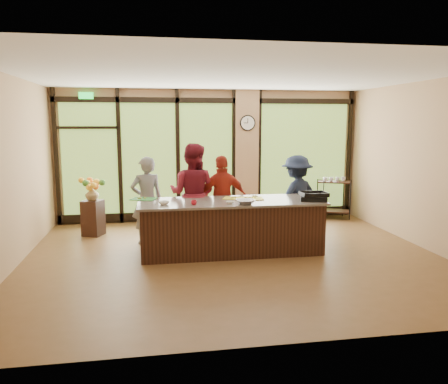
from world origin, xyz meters
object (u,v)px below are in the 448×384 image
object	(u,v)px
cook_left	(147,200)
roasting_pan	(314,198)
island_base	(231,227)
flower_stand	(93,218)
cook_right	(296,197)
bar_cart	(334,194)

from	to	relation	value
cook_left	roasting_pan	distance (m)	3.05
island_base	flower_stand	xyz separation A→B (m)	(-2.54, 1.59, -0.08)
cook_right	bar_cart	bearing A→B (deg)	-158.28
island_base	flower_stand	distance (m)	3.00
roasting_pan	bar_cart	bearing A→B (deg)	77.16
cook_left	flower_stand	world-z (taller)	cook_left
cook_right	roasting_pan	world-z (taller)	cook_right
bar_cart	cook_left	bearing A→B (deg)	-136.87
cook_left	cook_right	size ratio (longest dim) A/B	1.01
roasting_pan	bar_cart	world-z (taller)	roasting_pan
roasting_pan	island_base	bearing A→B (deg)	-171.36
cook_left	flower_stand	distance (m)	1.42
cook_left	cook_right	distance (m)	2.90
cook_left	cook_right	world-z (taller)	cook_left
flower_stand	island_base	bearing A→B (deg)	-8.28
island_base	bar_cart	distance (m)	3.67
island_base	roasting_pan	world-z (taller)	roasting_pan
roasting_pan	flower_stand	xyz separation A→B (m)	(-3.96, 1.81, -0.60)
flower_stand	bar_cart	bearing A→B (deg)	30.86
island_base	cook_left	xyz separation A→B (m)	(-1.45, 0.81, 0.38)
cook_right	flower_stand	size ratio (longest dim) A/B	2.28
cook_left	roasting_pan	world-z (taller)	cook_left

